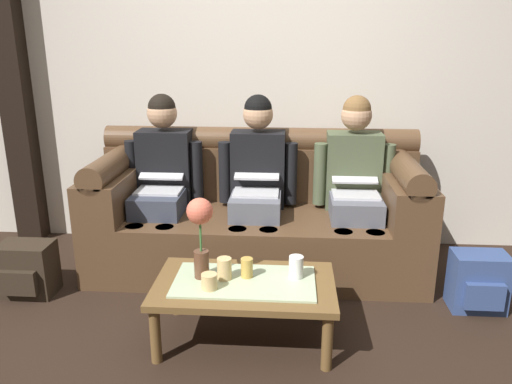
% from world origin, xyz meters
% --- Properties ---
extents(ground_plane, '(14.00, 14.00, 0.00)m').
position_xyz_m(ground_plane, '(0.00, 0.00, 0.00)').
color(ground_plane, black).
extents(back_wall_patterned, '(6.00, 0.12, 2.90)m').
position_xyz_m(back_wall_patterned, '(0.00, 1.70, 1.45)').
color(back_wall_patterned, beige).
rests_on(back_wall_patterned, ground_plane).
extents(timber_pillar, '(0.20, 0.20, 2.90)m').
position_xyz_m(timber_pillar, '(-1.89, 1.58, 1.45)').
color(timber_pillar, black).
rests_on(timber_pillar, ground_plane).
extents(couch, '(2.29, 0.88, 0.96)m').
position_xyz_m(couch, '(-0.00, 1.17, 0.37)').
color(couch, '#513823').
rests_on(couch, ground_plane).
extents(person_left, '(0.56, 0.67, 1.22)m').
position_xyz_m(person_left, '(-0.68, 1.17, 0.66)').
color(person_left, '#383D4C').
rests_on(person_left, ground_plane).
extents(person_middle, '(0.56, 0.67, 1.22)m').
position_xyz_m(person_middle, '(0.00, 1.17, 0.66)').
color(person_middle, '#595B66').
rests_on(person_middle, ground_plane).
extents(person_right, '(0.56, 0.67, 1.22)m').
position_xyz_m(person_right, '(0.68, 1.17, 0.66)').
color(person_right, '#595B66').
rests_on(person_right, ground_plane).
extents(coffee_table, '(0.96, 0.58, 0.35)m').
position_xyz_m(coffee_table, '(0.00, 0.19, 0.30)').
color(coffee_table, brown).
rests_on(coffee_table, ground_plane).
extents(flower_vase, '(0.14, 0.14, 0.45)m').
position_xyz_m(flower_vase, '(-0.23, 0.22, 0.65)').
color(flower_vase, brown).
rests_on(flower_vase, coffee_table).
extents(cup_near_left, '(0.08, 0.08, 0.08)m').
position_xyz_m(cup_near_left, '(-0.17, 0.09, 0.40)').
color(cup_near_left, '#DBB77A').
rests_on(cup_near_left, coffee_table).
extents(cup_near_right, '(0.08, 0.08, 0.12)m').
position_xyz_m(cup_near_right, '(-0.11, 0.21, 0.41)').
color(cup_near_right, '#DBB77A').
rests_on(cup_near_right, coffee_table).
extents(cup_far_center, '(0.08, 0.08, 0.12)m').
position_xyz_m(cup_far_center, '(0.27, 0.25, 0.42)').
color(cup_far_center, white).
rests_on(cup_far_center, coffee_table).
extents(cup_far_left, '(0.07, 0.07, 0.11)m').
position_xyz_m(cup_far_left, '(0.01, 0.24, 0.41)').
color(cup_far_left, gold).
rests_on(cup_far_left, coffee_table).
extents(backpack_left, '(0.33, 0.27, 0.35)m').
position_xyz_m(backpack_left, '(-1.44, 0.60, 0.17)').
color(backpack_left, '#2D2319').
rests_on(backpack_left, ground_plane).
extents(backpack_right, '(0.32, 0.25, 0.36)m').
position_xyz_m(backpack_right, '(1.38, 0.62, 0.18)').
color(backpack_right, '#33477A').
rests_on(backpack_right, ground_plane).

